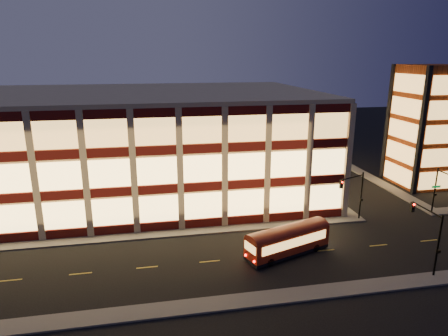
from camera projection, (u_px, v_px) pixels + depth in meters
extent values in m
plane|color=black|center=(165.00, 238.00, 43.71)|extent=(200.00, 200.00, 0.00)
cube|color=#514F4C|center=(137.00, 236.00, 44.09)|extent=(54.00, 2.00, 0.15)
cube|color=#514F4C|center=(305.00, 180.00, 63.92)|extent=(2.00, 30.00, 0.15)
cube|color=#514F4C|center=(367.00, 176.00, 65.91)|extent=(2.00, 30.00, 0.15)
cube|color=#514F4C|center=(173.00, 309.00, 31.40)|extent=(100.00, 2.00, 0.15)
cube|color=tan|center=(136.00, 144.00, 57.31)|extent=(50.00, 30.00, 14.00)
cube|color=tan|center=(133.00, 93.00, 55.33)|extent=(50.40, 30.40, 0.50)
cube|color=#470C0A|center=(137.00, 228.00, 44.76)|extent=(50.10, 0.25, 1.00)
cube|color=#FFCA6B|center=(136.00, 210.00, 44.21)|extent=(49.00, 0.20, 3.00)
cube|color=#470C0A|center=(300.00, 177.00, 63.60)|extent=(0.25, 30.10, 1.00)
cube|color=#FFCA6B|center=(300.00, 164.00, 63.02)|extent=(0.20, 29.00, 3.00)
cube|color=#470C0A|center=(135.00, 191.00, 43.56)|extent=(50.10, 0.25, 1.00)
cube|color=#FFCA6B|center=(134.00, 172.00, 43.00)|extent=(49.00, 0.20, 3.00)
cube|color=#470C0A|center=(301.00, 150.00, 62.40)|extent=(0.25, 30.10, 1.00)
cube|color=#FFCA6B|center=(302.00, 137.00, 61.82)|extent=(0.20, 29.00, 3.00)
cube|color=#470C0A|center=(132.00, 152.00, 42.36)|extent=(50.10, 0.25, 1.00)
cube|color=#FFCA6B|center=(131.00, 132.00, 41.80)|extent=(49.00, 0.20, 3.00)
cube|color=#470C0A|center=(303.00, 122.00, 61.20)|extent=(0.25, 30.10, 1.00)
cube|color=#FFCA6B|center=(303.00, 108.00, 60.62)|extent=(0.20, 29.00, 3.00)
cube|color=#8C3814|center=(427.00, 126.00, 59.83)|extent=(8.00, 8.00, 18.00)
cube|color=black|center=(421.00, 132.00, 55.33)|extent=(0.60, 0.60, 18.00)
cube|color=black|center=(388.00, 123.00, 62.89)|extent=(0.60, 0.60, 18.00)
cube|color=black|center=(433.00, 121.00, 64.34)|extent=(0.60, 0.60, 18.00)
cube|color=#FFB659|center=(439.00, 180.00, 57.95)|extent=(6.60, 0.16, 2.60)
cube|color=#FFB659|center=(397.00, 174.00, 61.06)|extent=(0.16, 6.60, 2.60)
cube|color=#FFB659|center=(443.00, 158.00, 57.02)|extent=(6.60, 0.16, 2.60)
cube|color=#FFB659|center=(400.00, 152.00, 60.13)|extent=(0.16, 6.60, 2.60)
cube|color=#FFB659|center=(447.00, 134.00, 56.09)|extent=(6.60, 0.16, 2.60)
cube|color=#FFB659|center=(403.00, 130.00, 59.20)|extent=(0.16, 6.60, 2.60)
cube|color=#FFB659|center=(406.00, 107.00, 58.28)|extent=(0.16, 6.60, 2.60)
cube|color=#FFB659|center=(408.00, 83.00, 57.35)|extent=(0.16, 6.60, 2.60)
cylinder|color=black|center=(361.00, 196.00, 47.90)|extent=(0.18, 0.18, 6.00)
cylinder|color=black|center=(353.00, 177.00, 46.14)|extent=(3.56, 1.63, 0.14)
cube|color=black|center=(341.00, 184.00, 45.25)|extent=(0.32, 0.32, 0.95)
sphere|color=#FF0C05|center=(342.00, 182.00, 45.00)|extent=(0.20, 0.20, 0.20)
cube|color=black|center=(362.00, 200.00, 47.82)|extent=(0.25, 0.18, 0.28)
cylinder|color=black|center=(435.00, 191.00, 49.71)|extent=(0.18, 0.18, 6.00)
cube|color=black|center=(435.00, 194.00, 49.63)|extent=(0.25, 0.18, 0.28)
cube|color=#0C7226|center=(436.00, 187.00, 49.41)|extent=(1.20, 0.06, 0.28)
cylinder|color=black|center=(438.00, 246.00, 35.34)|extent=(0.18, 0.18, 6.00)
cylinder|color=black|center=(427.00, 210.00, 36.49)|extent=(0.14, 4.00, 0.14)
cube|color=black|center=(413.00, 207.00, 38.51)|extent=(0.32, 0.32, 0.95)
sphere|color=#FF0C05|center=(414.00, 205.00, 38.26)|extent=(0.20, 0.20, 0.20)
cube|color=black|center=(439.00, 251.00, 35.26)|extent=(0.25, 0.18, 0.28)
cube|color=maroon|center=(288.00, 240.00, 39.73)|extent=(9.24, 5.14, 2.07)
cube|color=black|center=(287.00, 251.00, 40.06)|extent=(9.24, 5.14, 0.32)
cylinder|color=black|center=(270.00, 262.00, 37.81)|extent=(0.85, 0.53, 0.81)
cylinder|color=black|center=(258.00, 254.00, 39.45)|extent=(0.85, 0.53, 0.81)
cylinder|color=black|center=(316.00, 248.00, 40.62)|extent=(0.85, 0.53, 0.81)
cylinder|color=black|center=(303.00, 240.00, 42.26)|extent=(0.85, 0.53, 0.81)
cube|color=#FFB659|center=(295.00, 242.00, 38.70)|extent=(7.49, 2.72, 0.90)
cube|color=#FFB659|center=(281.00, 234.00, 40.61)|extent=(7.49, 2.72, 0.90)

